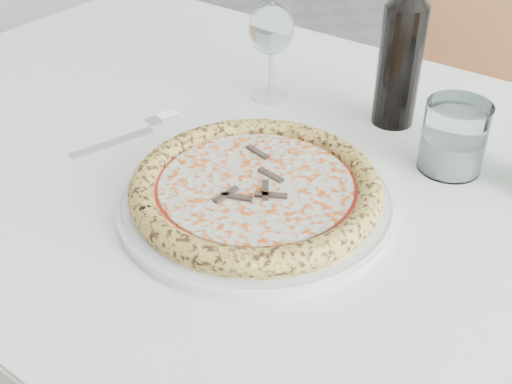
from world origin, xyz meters
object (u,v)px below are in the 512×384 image
tumbler (453,141)px  wine_bottle (401,54)px  dining_table (299,218)px  plate (256,199)px  wine_glass (271,31)px  chair_far (467,97)px  pizza (256,188)px

tumbler → wine_bottle: wine_bottle is taller
dining_table → tumbler: bearing=41.3°
plate → wine_glass: 0.32m
plate → tumbler: 0.28m
chair_far → plate: 0.93m
wine_glass → tumbler: 0.33m
chair_far → plate: bearing=-86.1°
tumbler → dining_table: bearing=-138.7°
pizza → wine_bottle: bearing=84.5°
dining_table → plate: plate is taller
wine_glass → wine_bottle: wine_bottle is taller
chair_far → plate: chair_far is taller
wine_glass → wine_bottle: 0.21m
chair_far → wine_bottle: size_ratio=3.52×
dining_table → chair_far: 0.82m
wine_glass → wine_bottle: (0.20, 0.05, -0.00)m
dining_table → pizza: bearing=-90.0°
pizza → wine_bottle: 0.32m
pizza → wine_glass: wine_glass is taller
wine_glass → chair_far: bearing=80.5°
chair_far → plate: size_ratio=2.62×
dining_table → chair_far: bearing=94.4°
pizza → chair_far: bearing=93.9°
pizza → tumbler: 0.28m
tumbler → wine_bottle: 0.16m
wine_glass → plate: bearing=-55.9°
chair_far → pizza: (0.06, -0.90, 0.25)m
dining_table → plate: 0.14m
wine_bottle → plate: bearing=-95.5°
wine_glass → tumbler: bearing=-2.8°
wine_glass → dining_table: bearing=-41.7°
dining_table → pizza: size_ratio=4.91×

